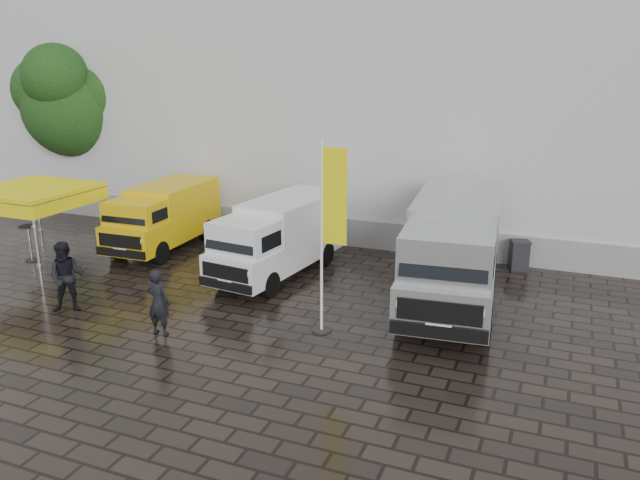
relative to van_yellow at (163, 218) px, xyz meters
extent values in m
plane|color=black|center=(6.97, -5.14, -1.12)|extent=(120.00, 120.00, 0.00)
cube|color=silver|center=(8.97, 10.86, 4.88)|extent=(44.00, 16.00, 12.00)
cube|color=gray|center=(8.97, 2.81, -0.62)|extent=(44.00, 0.15, 1.00)
cylinder|color=silver|center=(-4.31, -1.40, 0.09)|extent=(0.10, 0.10, 2.41)
cylinder|color=silver|center=(-1.27, -1.40, 0.09)|extent=(0.10, 0.10, 2.41)
cylinder|color=silver|center=(-1.27, -4.44, 0.09)|extent=(0.10, 0.10, 2.41)
cube|color=yellow|center=(-2.79, -2.92, 1.39)|extent=(3.24, 3.24, 0.12)
cylinder|color=black|center=(7.75, -4.35, -1.10)|extent=(0.50, 0.50, 0.04)
cylinder|color=white|center=(7.75, -4.35, 1.27)|extent=(0.07, 0.07, 4.77)
cube|color=yellow|center=(8.08, -4.35, 2.32)|extent=(0.60, 0.03, 2.29)
cylinder|color=black|center=(-6.68, 3.32, 0.75)|extent=(0.52, 0.52, 3.74)
sphere|color=#1A3811|center=(-6.68, 3.32, 3.37)|extent=(4.11, 4.11, 4.11)
sphere|color=#1A3811|center=(-7.28, 4.22, 5.05)|extent=(2.43, 2.43, 2.43)
cylinder|color=black|center=(-3.34, -2.82, -0.51)|extent=(0.60, 0.60, 1.21)
cube|color=black|center=(11.85, 2.41, -0.64)|extent=(0.73, 0.73, 0.96)
imported|color=black|center=(4.14, -6.01, -0.28)|extent=(0.61, 0.41, 1.68)
imported|color=black|center=(1.03, -5.71, -0.15)|extent=(1.18, 1.12, 1.93)
camera|label=1|loc=(13.08, -17.58, 5.44)|focal=35.00mm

